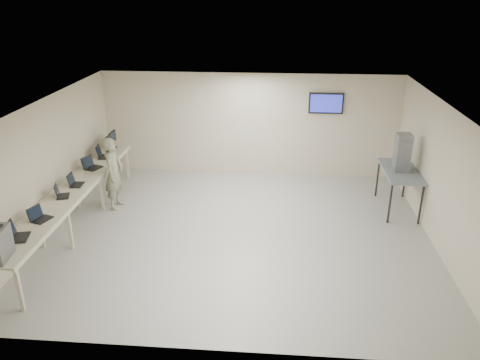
{
  "coord_description": "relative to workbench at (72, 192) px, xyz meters",
  "views": [
    {
      "loc": [
        0.73,
        -8.77,
        4.91
      ],
      "look_at": [
        0.0,
        0.2,
        1.15
      ],
      "focal_mm": 35.0,
      "sensor_mm": 36.0,
      "label": 1
    }
  ],
  "objects": [
    {
      "name": "laptop_0",
      "position": [
        -0.07,
        -2.09,
        0.15
      ],
      "size": [
        0.4,
        0.44,
        0.3
      ],
      "rotation": [
        0.0,
        0.0,
        0.24
      ],
      "color": "black",
      "rests_on": "workbench"
    },
    {
      "name": "monitor_far",
      "position": [
        -0.01,
        2.75,
        0.34
      ],
      "size": [
        0.2,
        0.44,
        0.44
      ],
      "color": "black",
      "rests_on": "workbench"
    },
    {
      "name": "laptop_3",
      "position": [
        -0.01,
        0.21,
        0.14
      ],
      "size": [
        0.3,
        0.35,
        0.26
      ],
      "rotation": [
        0.0,
        0.0,
        0.07
      ],
      "color": "black",
      "rests_on": "workbench"
    },
    {
      "name": "laptop_5",
      "position": [
        -0.04,
        2.0,
        0.15
      ],
      "size": [
        0.38,
        0.43,
        0.31
      ],
      "rotation": [
        0.0,
        0.0,
        0.17
      ],
      "color": "black",
      "rests_on": "workbench"
    },
    {
      "name": "storage_bins",
      "position": [
        7.17,
        1.47,
        0.59
      ],
      "size": [
        0.33,
        0.36,
        0.86
      ],
      "color": "gray",
      "rests_on": "side_table"
    },
    {
      "name": "side_table",
      "position": [
        7.19,
        1.47,
        0.09
      ],
      "size": [
        0.77,
        1.64,
        0.99
      ],
      "color": "slate",
      "rests_on": "ground"
    },
    {
      "name": "soldier",
      "position": [
        0.57,
        1.05,
        0.03
      ],
      "size": [
        0.42,
        0.63,
        1.72
      ],
      "primitive_type": "imported",
      "rotation": [
        0.0,
        0.0,
        1.56
      ],
      "color": "gray",
      "rests_on": "ground"
    },
    {
      "name": "laptop_2",
      "position": [
        -0.06,
        -0.38,
        0.14
      ],
      "size": [
        0.36,
        0.38,
        0.25
      ],
      "rotation": [
        0.0,
        0.0,
        0.33
      ],
      "color": "black",
      "rests_on": "workbench"
    },
    {
      "name": "monitor_near",
      "position": [
        -0.01,
        2.42,
        0.33
      ],
      "size": [
        0.19,
        0.43,
        0.42
      ],
      "color": "black",
      "rests_on": "workbench"
    },
    {
      "name": "workbench",
      "position": [
        0.0,
        0.0,
        0.0
      ],
      "size": [
        0.76,
        6.0,
        0.9
      ],
      "color": "#BDB688",
      "rests_on": "ground"
    },
    {
      "name": "room",
      "position": [
        3.62,
        0.06,
        0.58
      ],
      "size": [
        8.01,
        7.01,
        2.81
      ],
      "color": "#B8B6A3",
      "rests_on": "ground"
    },
    {
      "name": "laptop_1",
      "position": [
        -0.0,
        -1.41,
        0.14
      ],
      "size": [
        0.38,
        0.4,
        0.27
      ],
      "rotation": [
        0.0,
        0.0,
        -0.33
      ],
      "color": "black",
      "rests_on": "workbench"
    },
    {
      "name": "laptop_4",
      "position": [
        -0.03,
        1.22,
        0.15
      ],
      "size": [
        0.42,
        0.45,
        0.3
      ],
      "rotation": [
        0.0,
        0.0,
        -0.35
      ],
      "color": "black",
      "rests_on": "workbench"
    }
  ]
}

